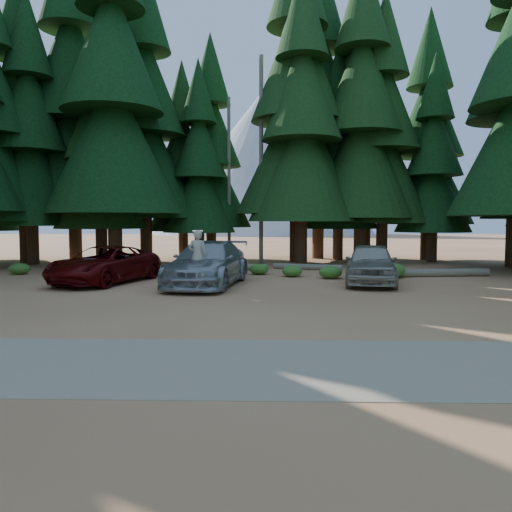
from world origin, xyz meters
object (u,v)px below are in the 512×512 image
(frisbee_player, at_px, (198,256))
(silver_minivan_center, at_px, (208,264))
(log_mid, at_px, (307,267))
(log_left, at_px, (227,268))
(log_right, at_px, (429,273))
(silver_minivan_right, at_px, (371,263))
(red_pickup, at_px, (104,265))

(frisbee_player, bearing_deg, silver_minivan_center, -96.98)
(silver_minivan_center, bearing_deg, log_mid, 64.32)
(silver_minivan_center, height_order, log_left, silver_minivan_center)
(silver_minivan_center, distance_m, log_right, 9.98)
(frisbee_player, height_order, log_right, frisbee_player)
(silver_minivan_center, relative_size, log_mid, 1.63)
(silver_minivan_right, bearing_deg, log_left, 150.61)
(red_pickup, distance_m, silver_minivan_right, 10.53)
(log_mid, bearing_deg, red_pickup, -128.85)
(log_left, relative_size, log_mid, 1.16)
(log_mid, bearing_deg, log_left, -153.50)
(silver_minivan_center, relative_size, frisbee_player, 3.13)
(silver_minivan_center, height_order, frisbee_player, frisbee_player)
(silver_minivan_right, xyz_separation_m, log_left, (-6.07, 5.06, -0.66))
(red_pickup, height_order, log_left, red_pickup)
(log_left, height_order, log_right, log_right)
(red_pickup, bearing_deg, frisbee_player, -10.34)
(silver_minivan_right, bearing_deg, silver_minivan_center, -163.77)
(silver_minivan_center, distance_m, silver_minivan_right, 6.35)
(silver_minivan_right, xyz_separation_m, log_mid, (-2.03, 5.70, -0.66))
(red_pickup, bearing_deg, log_right, 27.25)
(frisbee_player, xyz_separation_m, log_mid, (4.48, 7.71, -1.10))
(red_pickup, relative_size, log_right, 0.96)
(silver_minivan_right, bearing_deg, frisbee_player, -152.39)
(silver_minivan_right, height_order, log_right, silver_minivan_right)
(red_pickup, relative_size, silver_minivan_center, 0.92)
(frisbee_player, distance_m, log_left, 7.17)
(silver_minivan_center, height_order, log_mid, silver_minivan_center)
(red_pickup, height_order, frisbee_player, frisbee_player)
(log_left, distance_m, log_right, 9.51)
(log_left, bearing_deg, log_mid, -9.11)
(red_pickup, bearing_deg, silver_minivan_right, 16.52)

